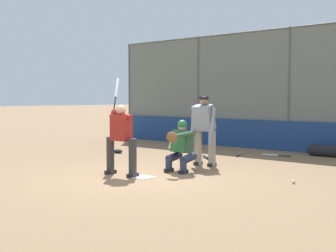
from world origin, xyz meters
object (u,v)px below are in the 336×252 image
at_px(baseball_loose, 294,182).
at_px(equipment_bag_dugout_side, 327,151).
at_px(catcher_behind_plate, 180,145).
at_px(spare_bat_first_base_side, 239,154).
at_px(spare_bat_third_base_side, 273,155).
at_px(spare_bat_near_backstop, 206,158).
at_px(fielding_glove_on_dirt, 117,151).
at_px(batter_at_plate, 121,137).
at_px(umpire_home, 204,128).

xyz_separation_m(baseball_loose, equipment_bag_dugout_side, (1.23, -4.60, 0.13)).
bearing_deg(catcher_behind_plate, spare_bat_first_base_side, -82.62).
xyz_separation_m(spare_bat_third_base_side, equipment_bag_dugout_side, (-1.21, -0.96, 0.13)).
distance_m(spare_bat_near_backstop, fielding_glove_on_dirt, 2.95).
relative_size(batter_at_plate, spare_bat_third_base_side, 2.63).
relative_size(spare_bat_third_base_side, baseball_loose, 11.09).
bearing_deg(umpire_home, equipment_bag_dugout_side, -117.50).
distance_m(batter_at_plate, equipment_bag_dugout_side, 6.53).
relative_size(umpire_home, spare_bat_first_base_side, 2.12).
xyz_separation_m(catcher_behind_plate, umpire_home, (0.17, -1.14, 0.32)).
bearing_deg(spare_bat_third_base_side, spare_bat_near_backstop, 46.88).
bearing_deg(baseball_loose, batter_at_plate, 25.22).
xyz_separation_m(catcher_behind_plate, spare_bat_first_base_side, (0.70, -3.60, -0.59)).
distance_m(catcher_behind_plate, umpire_home, 1.19).
bearing_deg(baseball_loose, catcher_behind_plate, 7.15).
height_order(catcher_behind_plate, baseball_loose, catcher_behind_plate).
relative_size(catcher_behind_plate, baseball_loose, 16.13).
height_order(catcher_behind_plate, umpire_home, umpire_home).
height_order(spare_bat_near_backstop, spare_bat_first_base_side, same).
relative_size(spare_bat_third_base_side, fielding_glove_on_dirt, 2.49).
bearing_deg(baseball_loose, equipment_bag_dugout_side, -75.08).
bearing_deg(catcher_behind_plate, spare_bat_third_base_side, -96.51).
bearing_deg(umpire_home, catcher_behind_plate, 93.91).
relative_size(spare_bat_first_base_side, baseball_loose, 11.10).
bearing_deg(equipment_bag_dugout_side, umpire_home, 67.26).
height_order(batter_at_plate, umpire_home, batter_at_plate).
xyz_separation_m(batter_at_plate, fielding_glove_on_dirt, (3.12, -2.76, -0.78)).
xyz_separation_m(catcher_behind_plate, spare_bat_third_base_side, (-0.20, -3.97, -0.59)).
relative_size(umpire_home, spare_bat_third_base_side, 2.12).
relative_size(spare_bat_near_backstop, equipment_bag_dugout_side, 0.57).
height_order(spare_bat_third_base_side, equipment_bag_dugout_side, equipment_bag_dugout_side).
distance_m(spare_bat_first_base_side, fielding_glove_on_dirt, 3.71).
bearing_deg(spare_bat_third_base_side, fielding_glove_on_dirt, 21.89).
distance_m(spare_bat_near_backstop, equipment_bag_dugout_side, 3.55).
height_order(spare_bat_near_backstop, equipment_bag_dugout_side, equipment_bag_dugout_side).
bearing_deg(spare_bat_third_base_side, baseball_loose, 114.28).
distance_m(catcher_behind_plate, spare_bat_first_base_side, 3.71).
bearing_deg(batter_at_plate, umpire_home, -103.21).
xyz_separation_m(spare_bat_near_backstop, spare_bat_third_base_side, (-1.13, -1.71, 0.00)).
xyz_separation_m(batter_at_plate, spare_bat_third_base_side, (-0.87, -5.20, -0.81)).
bearing_deg(batter_at_plate, catcher_behind_plate, -119.96).
bearing_deg(fielding_glove_on_dirt, spare_bat_third_base_side, -148.58).
bearing_deg(umpire_home, spare_bat_first_base_side, -82.75).
bearing_deg(spare_bat_third_base_side, catcher_behind_plate, 77.54).
bearing_deg(batter_at_plate, spare_bat_third_base_side, -100.90).
bearing_deg(catcher_behind_plate, batter_at_plate, 57.84).
xyz_separation_m(umpire_home, spare_bat_near_backstop, (0.76, -1.13, -0.90)).
relative_size(batter_at_plate, catcher_behind_plate, 1.81).
bearing_deg(fielding_glove_on_dirt, baseball_loose, 169.38).
xyz_separation_m(catcher_behind_plate, baseball_loose, (-2.64, -0.33, -0.58)).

